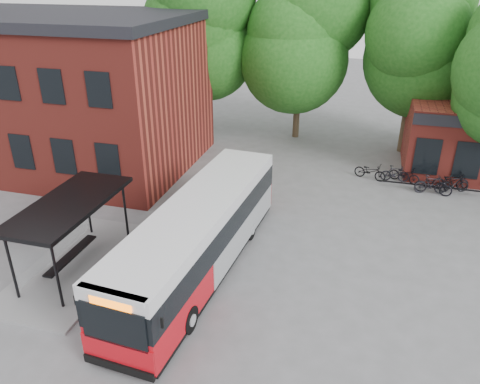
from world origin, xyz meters
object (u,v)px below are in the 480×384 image
(bus_shelter, at_px, (74,235))
(city_bus, at_px, (200,237))
(bicycle_3, at_px, (431,184))
(bicycle_2, at_px, (405,174))
(bicycle_4, at_px, (433,185))
(bicycle_1, at_px, (395,174))
(bicycle_6, at_px, (451,181))
(bicycle_0, at_px, (370,171))
(bicycle_5, at_px, (454,184))

(bus_shelter, xyz_separation_m, city_bus, (4.66, 1.17, 0.00))
(bicycle_3, bearing_deg, bicycle_2, 37.87)
(city_bus, distance_m, bicycle_4, 13.41)
(bicycle_1, height_order, bicycle_4, bicycle_4)
(city_bus, xyz_separation_m, bicycle_6, (10.18, 10.49, -0.96))
(bicycle_2, distance_m, bicycle_3, 1.71)
(bicycle_1, bearing_deg, bicycle_6, -99.72)
(bicycle_3, bearing_deg, bicycle_1, 48.20)
(bicycle_2, height_order, bicycle_6, bicycle_6)
(bicycle_0, height_order, bicycle_4, bicycle_4)
(bus_shelter, height_order, bicycle_0, bus_shelter)
(bicycle_0, relative_size, bicycle_1, 1.17)
(bicycle_0, xyz_separation_m, bicycle_1, (1.32, 0.06, -0.01))
(city_bus, height_order, bicycle_6, city_bus)
(bus_shelter, height_order, bicycle_1, bus_shelter)
(bicycle_1, bearing_deg, bus_shelter, 130.77)
(bicycle_4, bearing_deg, city_bus, 147.00)
(city_bus, distance_m, bicycle_2, 13.42)
(bus_shelter, bearing_deg, bicycle_6, 38.16)
(city_bus, relative_size, bicycle_0, 6.38)
(bicycle_2, xyz_separation_m, bicycle_6, (2.30, -0.33, 0.04))
(bicycle_2, relative_size, bicycle_4, 0.92)
(bicycle_0, bearing_deg, bicycle_1, -67.88)
(bicycle_2, bearing_deg, bicycle_4, -106.24)
(bicycle_5, bearing_deg, bicycle_4, 99.33)
(city_bus, relative_size, bicycle_1, 7.45)
(bicycle_0, relative_size, bicycle_6, 0.96)
(bicycle_0, xyz_separation_m, bicycle_2, (1.83, 0.11, -0.02))
(bus_shelter, distance_m, city_bus, 4.80)
(bicycle_1, bearing_deg, bicycle_5, -105.22)
(bicycle_3, relative_size, bicycle_5, 1.08)
(bicycle_3, xyz_separation_m, bicycle_5, (1.18, 0.51, -0.04))
(bicycle_0, bearing_deg, bicycle_2, -67.04)
(bicycle_0, height_order, bicycle_2, bicycle_0)
(bicycle_0, distance_m, bicycle_6, 4.14)
(city_bus, relative_size, bicycle_2, 6.67)
(bicycle_4, relative_size, bicycle_5, 1.20)
(bicycle_2, relative_size, bicycle_5, 1.10)
(bus_shelter, bearing_deg, city_bus, 14.12)
(bicycle_4, height_order, bicycle_6, bicycle_4)
(city_bus, xyz_separation_m, bicycle_3, (9.15, 9.68, -0.95))
(bicycle_5, bearing_deg, bicycle_3, 95.66)
(bicycle_2, relative_size, bicycle_3, 1.02)
(city_bus, relative_size, bicycle_6, 6.15)
(bicycle_3, xyz_separation_m, bicycle_4, (0.12, -0.03, -0.02))
(bicycle_1, relative_size, bicycle_3, 0.91)
(bicycle_3, relative_size, bicycle_4, 0.90)
(bicycle_0, height_order, bicycle_3, bicycle_3)
(bicycle_2, xyz_separation_m, bicycle_5, (2.45, -0.64, 0.02))
(bus_shelter, bearing_deg, bicycle_0, 47.97)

